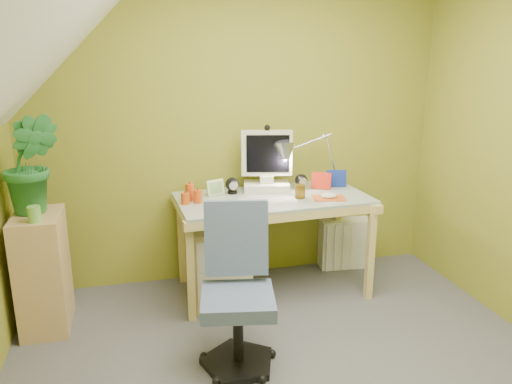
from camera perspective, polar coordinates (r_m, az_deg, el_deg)
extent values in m
cube|color=olive|center=(3.85, -2.17, 7.37)|extent=(3.20, 0.01, 2.40)
cube|color=white|center=(2.14, -20.87, 17.29)|extent=(1.10, 3.20, 1.10)
cube|color=white|center=(3.49, 1.31, -1.09)|extent=(0.41, 0.15, 0.02)
cube|color=#B7511C|center=(3.63, 8.33, -0.68)|extent=(0.26, 0.20, 0.01)
ellipsoid|color=silver|center=(3.63, 8.34, -0.42)|extent=(0.12, 0.08, 0.04)
cylinder|color=#8E6514|center=(3.60, 5.06, 0.07)|extent=(0.08, 0.08, 0.10)
cube|color=#AD2212|center=(3.86, 7.47, 1.28)|extent=(0.14, 0.09, 0.13)
cube|color=navy|center=(3.95, 9.16, 1.55)|extent=(0.15, 0.06, 0.13)
cube|color=beige|center=(3.67, -4.66, 0.51)|extent=(0.13, 0.07, 0.12)
cube|color=tan|center=(3.54, -23.16, -8.37)|extent=(0.29, 0.44, 0.78)
imported|color=#246D2E|center=(3.38, -24.29, 2.96)|extent=(0.36, 0.29, 0.63)
cylinder|color=#6BAA46|center=(3.25, -24.01, -2.33)|extent=(0.08, 0.08, 0.10)
cube|color=white|center=(4.28, 10.07, -5.76)|extent=(0.43, 0.20, 0.42)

